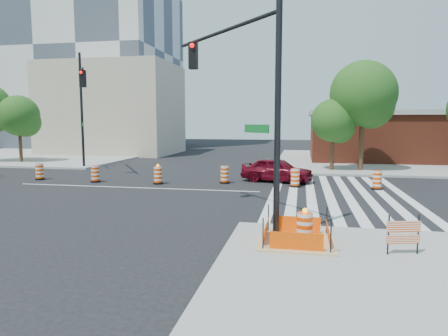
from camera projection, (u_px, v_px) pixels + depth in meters
The scene contains 22 objects.
ground at pixel (134, 188), 22.17m from camera, with size 120.00×120.00×0.00m, color black.
sidewalk_ne at pixel (401, 161), 36.30m from camera, with size 22.00×22.00×0.15m, color gray.
sidewalk_nw at pixel (46, 155), 43.11m from camera, with size 22.00×22.00×0.15m, color gray.
crosswalk_east at pixel (338, 194), 20.09m from camera, with size 6.75×13.50×0.01m.
lane_centerline at pixel (134, 188), 22.17m from camera, with size 14.00×0.12×0.01m, color silver.
excavation_pit at pixel (297, 240), 11.66m from camera, with size 2.20×2.20×0.90m.
brick_storefront at pixel (402, 136), 36.04m from camera, with size 16.50×8.50×4.60m.
beige_midrise at pixel (113, 109), 45.30m from camera, with size 14.00×10.00×10.00m, color tan.
red_coupe at pixel (277, 170), 24.22m from camera, with size 1.74×4.32×1.47m, color #5A0716.
signal_pole_se at pixel (244, 72), 13.52m from camera, with size 4.58×4.97×8.74m.
signal_pole_nw at pixel (82, 98), 29.22m from camera, with size 3.62×5.71×8.75m.
pit_drum at pixel (305, 230), 11.28m from camera, with size 0.56×0.56×1.10m.
barricade at pixel (403, 233), 10.56m from camera, with size 0.89×0.27×1.07m.
tree_north_b at pixel (20, 118), 34.45m from camera, with size 3.47×3.47×5.89m.
tree_north_c at pixel (334, 123), 28.74m from camera, with size 3.15×3.11×5.28m.
tree_north_d at pixel (364, 98), 28.44m from camera, with size 4.68×4.68×7.96m.
median_drum_1 at pixel (40, 172), 25.12m from camera, with size 0.60×0.60×1.02m.
median_drum_2 at pixel (95, 174), 24.11m from camera, with size 0.60×0.60×1.02m.
median_drum_3 at pixel (158, 176), 23.41m from camera, with size 0.60×0.60×1.18m.
median_drum_4 at pixel (225, 175), 23.65m from camera, with size 0.60×0.60×1.02m.
median_drum_5 at pixel (295, 179), 22.30m from camera, with size 0.60×0.60×1.02m.
median_drum_6 at pixel (377, 181), 21.47m from camera, with size 0.60×0.60×1.02m.
Camera 1 is at (9.08, -20.53, 3.67)m, focal length 32.00 mm.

